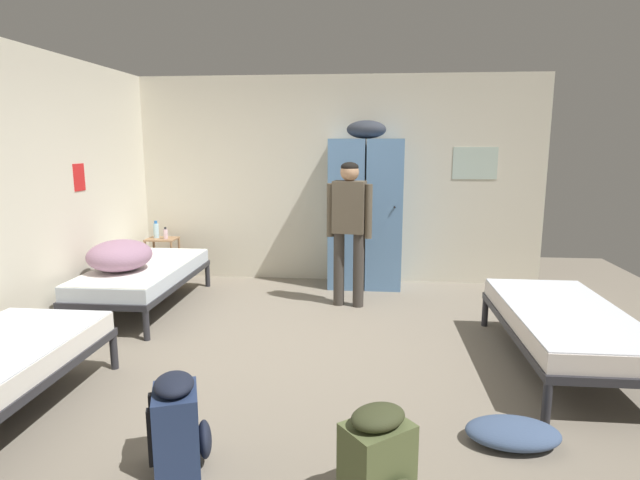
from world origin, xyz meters
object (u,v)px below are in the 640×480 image
Objects in this scene: person_traveler at (349,221)px; lotion_bottle at (166,234)px; locker_bank at (365,211)px; clothes_pile_denim at (513,433)px; water_bottle at (156,230)px; shelf_unit at (163,255)px; bed_left_rear at (144,275)px; bedding_heap at (120,255)px; bed_right at (565,322)px; backpack_olive at (378,463)px; backpack_navy at (178,424)px.

person_traveler is 2.57m from lotion_bottle.
locker_bank reaches higher than clothes_pile_denim.
locker_bank is at bearing -0.54° from water_bottle.
clothes_pile_denim is at bearing -44.02° from shelf_unit.
locker_bank is 2.73m from shelf_unit.
clothes_pile_denim is (3.35, -2.33, -0.31)m from bed_left_rear.
shelf_unit is at bearing 95.17° from bedding_heap.
shelf_unit is 0.30× the size of bed_right.
person_traveler is (-0.17, -0.84, -0.00)m from locker_bank.
backpack_olive is at bearing -88.39° from locker_bank.
backpack_olive is (2.77, -4.14, -0.09)m from shelf_unit.
clothes_pile_denim is at bearing -44.26° from lotion_bottle.
clothes_pile_denim is at bearing -43.56° from water_bottle.
lotion_bottle is (0.07, -0.04, 0.29)m from shelf_unit.
backpack_navy reaches higher than bed_left_rear.
person_traveler is at bearing 74.85° from backpack_navy.
lotion_bottle is (-2.58, -0.03, -0.33)m from locker_bank.
shelf_unit is at bearing 161.22° from person_traveler.
bed_right is 2.72× the size of bedding_heap.
shelf_unit is 0.36× the size of person_traveler.
lotion_bottle is at bearing 92.41° from bedding_heap.
water_bottle is 0.40× the size of clothes_pile_denim.
water_bottle is at bearing 124.41° from backpack_olive.
bedding_heap reaches higher than lotion_bottle.
locker_bank reaches higher than backpack_navy.
person_traveler is 2.99m from clothes_pile_denim.
bed_left_rear is at bearing -172.25° from person_traveler.
bed_left_rear is at bearing 64.93° from bedding_heap.
lotion_bottle reaches higher than bed_right.
bed_right reaches higher than clothes_pile_denim.
backpack_navy is (-0.82, -3.04, -0.71)m from person_traveler.
clothes_pile_denim is at bearing -74.79° from locker_bank.
backpack_olive is (2.64, -2.73, -0.39)m from bedding_heap.
locker_bank is at bearing -0.12° from shelf_unit.
shelf_unit is 2.50× the size of water_bottle.
bed_right is at bearing -15.86° from bed_left_rear.
person_traveler reaches higher than clothes_pile_denim.
water_bottle reaches higher than shelf_unit.
bedding_heap is 2.45m from person_traveler.
bed_right is 1.19× the size of person_traveler.
clothes_pile_denim is at bearing -120.59° from bed_right.
person_traveler is 2.72m from water_bottle.
backpack_navy is (1.59, -3.85, -0.38)m from lotion_bottle.
bedding_heap is 1.27× the size of backpack_navy.
person_traveler is at bearing 13.49° from bedding_heap.
bed_right is 4.96m from water_bottle.
bed_left_rear reaches higher than clothes_pile_denim.
locker_bank is 1.09× the size of bed_left_rear.
clothes_pile_denim is (3.60, -3.48, -0.28)m from shelf_unit.
backpack_navy is at bearing -148.82° from bed_right.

